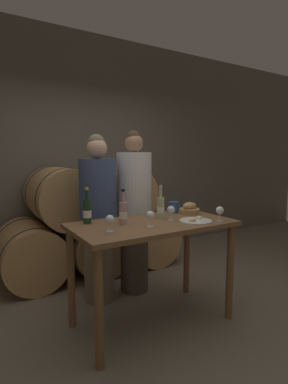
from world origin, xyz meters
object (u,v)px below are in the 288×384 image
object	(u,v)px
tasting_table	(153,238)
wine_glass_left	(150,216)
bread_basket	(189,209)
person_right	(134,212)
person_left	(98,218)
wine_bottle_white	(161,207)
blue_crock	(174,206)
wine_glass_right	(220,211)
wine_bottle_rose	(123,213)
wine_glass_far_left	(110,220)
wine_bottle_red	(87,211)
wine_glass_center	(171,210)
cheese_plate	(196,221)

from	to	relation	value
tasting_table	wine_glass_left	distance (m)	0.28
bread_basket	person_right	bearing A→B (deg)	122.48
person_left	tasting_table	bearing A→B (deg)	-70.11
wine_bottle_white	blue_crock	bearing A→B (deg)	30.92
blue_crock	bread_basket	distance (m)	0.17
wine_glass_right	tasting_table	bearing A→B (deg)	153.58
wine_bottle_rose	wine_glass_far_left	size ratio (longest dim) A/B	2.31
person_left	person_right	distance (m)	0.42
wine_bottle_red	wine_glass_left	bearing A→B (deg)	-43.62
wine_glass_far_left	wine_glass_center	bearing A→B (deg)	7.91
wine_glass_far_left	wine_glass_right	xyz separation A→B (m)	(0.99, -0.16, 0.00)
person_right	bread_basket	world-z (taller)	person_right
person_left	wine_glass_center	xyz separation A→B (m)	(0.42, -0.67, 0.15)
wine_bottle_red	wine_glass_right	size ratio (longest dim) A/B	2.38
wine_bottle_rose	cheese_plate	bearing A→B (deg)	-22.85
blue_crock	wine_glass_right	world-z (taller)	wine_glass_right
wine_bottle_red	bread_basket	size ratio (longest dim) A/B	1.53
wine_glass_center	wine_glass_right	size ratio (longest dim) A/B	1.00
wine_bottle_red	wine_bottle_white	size ratio (longest dim) A/B	1.02
tasting_table	blue_crock	world-z (taller)	blue_crock
wine_glass_left	wine_glass_right	bearing A→B (deg)	-12.34
wine_glass_left	blue_crock	bearing A→B (deg)	36.43
blue_crock	bread_basket	bearing A→B (deg)	-55.88
wine_bottle_white	bread_basket	size ratio (longest dim) A/B	1.51
cheese_plate	wine_glass_right	bearing A→B (deg)	-22.43
tasting_table	wine_glass_center	world-z (taller)	wine_glass_center
wine_bottle_rose	wine_glass_far_left	world-z (taller)	wine_bottle_rose
tasting_table	wine_bottle_red	size ratio (longest dim) A/B	4.52
cheese_plate	blue_crock	bearing A→B (deg)	78.02
tasting_table	wine_glass_far_left	size ratio (longest dim) A/B	10.75
wine_bottle_rose	bread_basket	size ratio (longest dim) A/B	1.49
cheese_plate	wine_glass_far_left	size ratio (longest dim) A/B	2.18
wine_glass_far_left	blue_crock	bearing A→B (deg)	22.84
wine_bottle_white	bread_basket	world-z (taller)	wine_bottle_white
bread_basket	person_left	bearing A→B (deg)	145.14
person_right	cheese_plate	bearing A→B (deg)	-80.04
cheese_plate	wine_glass_far_left	distance (m)	0.80
person_left	wine_bottle_white	bearing A→B (deg)	-54.72
blue_crock	wine_bottle_rose	bearing A→B (deg)	-163.44
wine_bottle_white	wine_glass_left	world-z (taller)	wine_bottle_white
wine_bottle_rose	cheese_plate	size ratio (longest dim) A/B	1.06
tasting_table	blue_crock	bearing A→B (deg)	32.10
person_right	wine_bottle_white	bearing A→B (deg)	-93.11
wine_bottle_red	wine_bottle_rose	size ratio (longest dim) A/B	1.03
cheese_plate	wine_glass_center	world-z (taller)	wine_glass_center
wine_glass_center	wine_glass_right	distance (m)	0.43
wine_bottle_rose	wine_bottle_red	bearing A→B (deg)	142.94
wine_bottle_white	cheese_plate	distance (m)	0.35
wine_bottle_red	bread_basket	distance (m)	1.03
tasting_table	wine_glass_center	bearing A→B (deg)	-4.89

